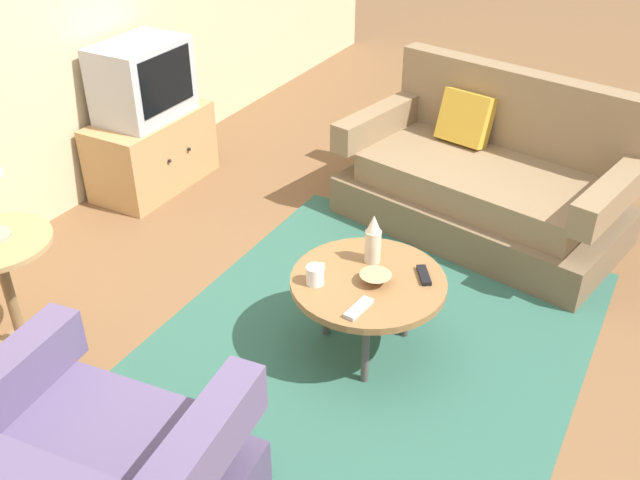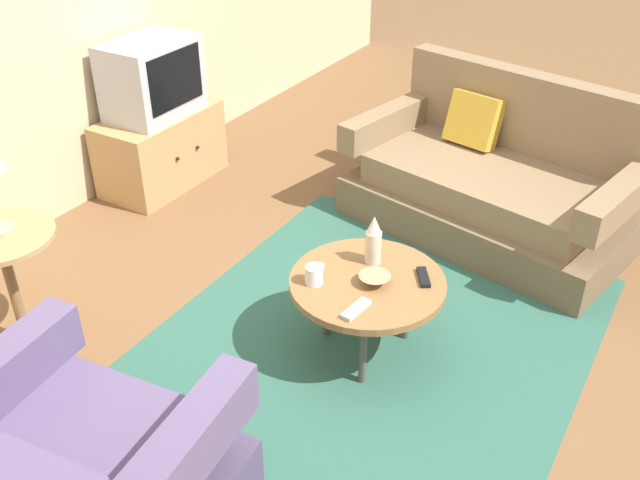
% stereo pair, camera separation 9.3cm
% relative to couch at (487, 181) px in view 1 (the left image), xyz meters
% --- Properties ---
extents(ground_plane, '(16.00, 16.00, 0.00)m').
position_rel_couch_xyz_m(ground_plane, '(-1.48, 0.19, -0.29)').
color(ground_plane, brown).
extents(area_rug, '(2.49, 1.96, 0.00)m').
position_rel_couch_xyz_m(area_rug, '(-1.43, 0.12, -0.29)').
color(area_rug, '#2D5B4C').
rests_on(area_rug, ground).
extents(couch, '(1.20, 1.80, 0.90)m').
position_rel_couch_xyz_m(couch, '(0.00, 0.00, 0.00)').
color(couch, brown).
rests_on(couch, ground).
extents(coffee_table, '(0.72, 0.72, 0.41)m').
position_rel_couch_xyz_m(coffee_table, '(-1.43, 0.12, 0.09)').
color(coffee_table, olive).
rests_on(coffee_table, ground).
extents(side_table, '(0.50, 0.50, 0.62)m').
position_rel_couch_xyz_m(side_table, '(-2.23, 1.58, 0.15)').
color(side_table, tan).
rests_on(side_table, ground).
extents(tv_stand, '(0.85, 0.47, 0.50)m').
position_rel_couch_xyz_m(tv_stand, '(-0.58, 2.13, -0.04)').
color(tv_stand, tan).
rests_on(tv_stand, ground).
extents(television, '(0.59, 0.41, 0.49)m').
position_rel_couch_xyz_m(television, '(-0.58, 2.14, 0.45)').
color(television, '#B7B7BC').
rests_on(television, tv_stand).
extents(vase, '(0.08, 0.08, 0.25)m').
position_rel_couch_xyz_m(vase, '(-1.29, 0.17, 0.24)').
color(vase, beige).
rests_on(vase, coffee_table).
extents(mug, '(0.13, 0.08, 0.09)m').
position_rel_couch_xyz_m(mug, '(-1.57, 0.32, 0.16)').
color(mug, white).
rests_on(mug, coffee_table).
extents(bowl, '(0.15, 0.15, 0.05)m').
position_rel_couch_xyz_m(bowl, '(-1.44, 0.08, 0.14)').
color(bowl, tan).
rests_on(bowl, coffee_table).
extents(tv_remote_dark, '(0.15, 0.12, 0.02)m').
position_rel_couch_xyz_m(tv_remote_dark, '(-1.29, -0.10, 0.13)').
color(tv_remote_dark, black).
rests_on(tv_remote_dark, coffee_table).
extents(tv_remote_silver, '(0.17, 0.07, 0.02)m').
position_rel_couch_xyz_m(tv_remote_silver, '(-1.66, 0.06, 0.13)').
color(tv_remote_silver, '#B2B2B7').
rests_on(tv_remote_silver, coffee_table).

